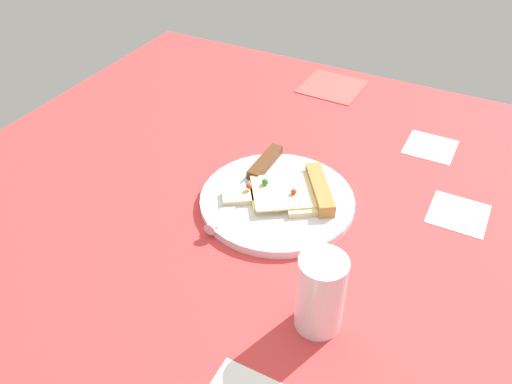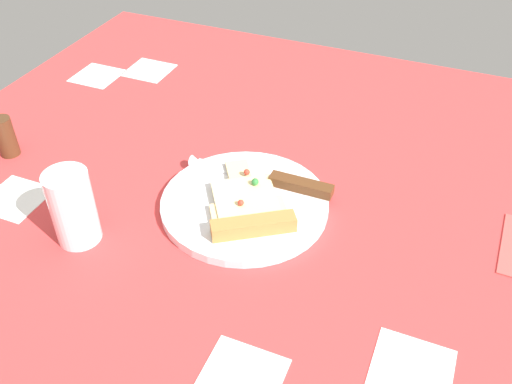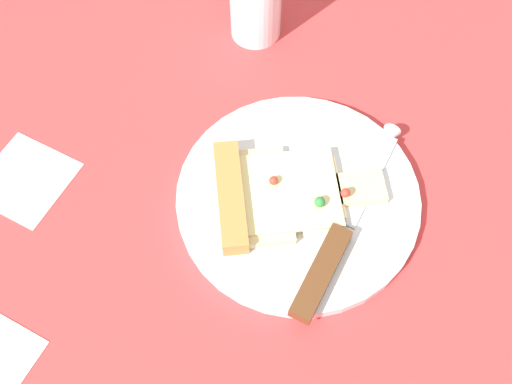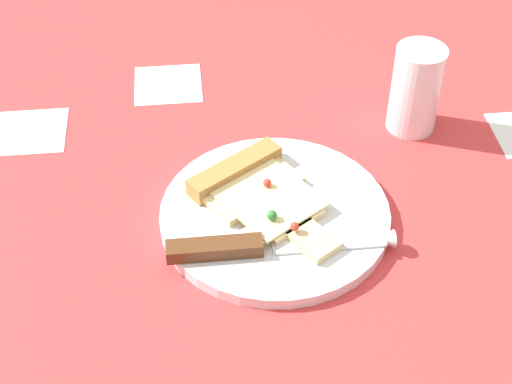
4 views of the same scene
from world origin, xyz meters
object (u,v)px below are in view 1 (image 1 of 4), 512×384
(plate, at_px, (277,201))
(pizza_slice, at_px, (293,192))
(drinking_glass, at_px, (320,293))
(napkin, at_px, (332,86))
(knife, at_px, (253,177))

(plate, xyz_separation_m, pizza_slice, (0.02, 0.01, 0.01))
(pizza_slice, distance_m, drinking_glass, 0.25)
(drinking_glass, bearing_deg, plate, 128.08)
(plate, relative_size, napkin, 1.95)
(pizza_slice, height_order, drinking_glass, drinking_glass)
(plate, xyz_separation_m, napkin, (-0.07, 0.43, -0.01))
(plate, distance_m, knife, 0.06)
(plate, relative_size, pizza_slice, 1.35)
(plate, xyz_separation_m, drinking_glass, (0.15, -0.19, 0.05))
(napkin, bearing_deg, plate, -81.07)
(plate, height_order, drinking_glass, drinking_glass)
(plate, height_order, napkin, plate)
(knife, relative_size, napkin, 1.85)
(plate, height_order, knife, knife)
(knife, distance_m, drinking_glass, 0.30)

